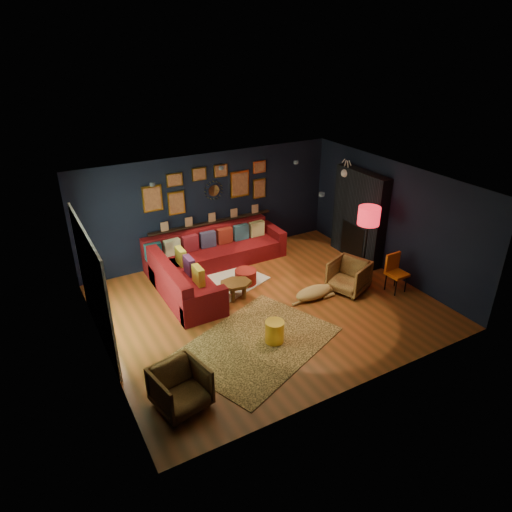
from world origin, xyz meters
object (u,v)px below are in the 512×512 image
armchair_right (349,275)px  orange_chair (395,269)px  sectional (204,264)px  floor_lamp (369,219)px  coffee_table (236,285)px  gold_stool (275,332)px  armchair_left (180,386)px  pouf (246,277)px  dog (314,290)px

armchair_right → orange_chair: 1.00m
sectional → floor_lamp: (3.11, -1.86, 1.14)m
sectional → coffee_table: sectional is taller
sectional → gold_stool: sectional is taller
coffee_table → floor_lamp: (2.92, -0.66, 1.16)m
armchair_left → armchair_right: 4.65m
pouf → orange_chair: (2.71, -1.79, 0.31)m
armchair_right → dog: 0.89m
gold_stool → floor_lamp: 3.42m
floor_lamp → dog: floor_lamp is taller
armchair_right → dog: size_ratio=0.65×
gold_stool → orange_chair: bearing=6.0°
gold_stool → orange_chair: 3.28m
pouf → floor_lamp: 2.97m
pouf → dog: dog is taller
floor_lamp → dog: 1.97m
sectional → armchair_right: bearing=-40.5°
armchair_left → dog: 3.87m
coffee_table → armchair_right: size_ratio=1.03×
orange_chair → floor_lamp: floor_lamp is taller
dog → orange_chair: bearing=-17.0°
armchair_left → pouf: bearing=35.7°
armchair_left → floor_lamp: size_ratio=0.44×
coffee_table → armchair_right: 2.46m
armchair_right → gold_stool: bearing=-93.0°
orange_chair → armchair_left: bearing=-171.1°
armchair_left → orange_chair: bearing=-0.7°
gold_stool → armchair_right: bearing=18.7°
pouf → orange_chair: bearing=-33.5°
armchair_right → armchair_left: bearing=-93.3°
pouf → armchair_left: armchair_left is taller
armchair_left → orange_chair: size_ratio=0.91×
floor_lamp → pouf: bearing=156.4°
armchair_left → sectional: bearing=50.1°
armchair_left → gold_stool: 2.16m
gold_stool → dog: size_ratio=0.37×
sectional → orange_chair: size_ratio=4.04×
armchair_left → armchair_right: bearing=6.9°
armchair_left → dog: bearing=11.9°
sectional → armchair_left: sectional is taller
armchair_right → coffee_table: bearing=-133.5°
sectional → floor_lamp: 3.80m
armchair_right → pouf: bearing=-147.9°
sectional → orange_chair: sectional is taller
pouf → armchair_right: 2.27m
coffee_table → dog: bearing=-30.7°
coffee_table → armchair_left: (-2.13, -2.38, 0.07)m
pouf → coffee_table: bearing=-137.8°
gold_stool → floor_lamp: (3.00, 1.06, 1.25)m
orange_chair → floor_lamp: 1.23m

